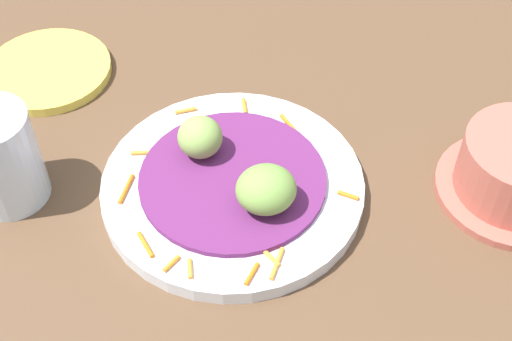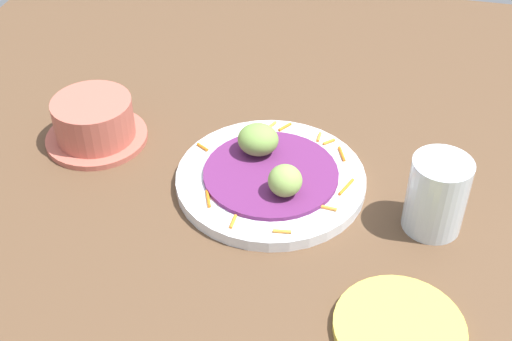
# 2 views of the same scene
# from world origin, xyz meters

# --- Properties ---
(table_surface) EXTENTS (1.10, 1.10, 0.02)m
(table_surface) POSITION_xyz_m (0.00, 0.00, 0.01)
(table_surface) COLOR brown
(table_surface) RESTS_ON ground
(main_plate) EXTENTS (0.24, 0.24, 0.02)m
(main_plate) POSITION_xyz_m (-0.03, 0.05, 0.03)
(main_plate) COLOR silver
(main_plate) RESTS_ON table_surface
(cabbage_bed) EXTENTS (0.17, 0.17, 0.01)m
(cabbage_bed) POSITION_xyz_m (-0.03, 0.05, 0.04)
(cabbage_bed) COLOR #60235B
(cabbage_bed) RESTS_ON main_plate
(carrot_garnish) EXTENTS (0.21, 0.22, 0.00)m
(carrot_garnish) POSITION_xyz_m (-0.05, 0.03, 0.04)
(carrot_garnish) COLOR orange
(carrot_garnish) RESTS_ON main_plate
(guac_scoop_left) EXTENTS (0.05, 0.05, 0.04)m
(guac_scoop_left) POSITION_xyz_m (-0.01, 0.01, 0.06)
(guac_scoop_left) COLOR #759E47
(guac_scoop_left) RESTS_ON cabbage_bed
(guac_scoop_center) EXTENTS (0.05, 0.05, 0.04)m
(guac_scoop_center) POSITION_xyz_m (-0.06, 0.08, 0.06)
(guac_scoop_center) COLOR #84A851
(guac_scoop_center) RESTS_ON cabbage_bed
(side_plate_small) EXTENTS (0.13, 0.13, 0.01)m
(side_plate_small) POSITION_xyz_m (-0.21, 0.24, 0.03)
(side_plate_small) COLOR #E0CC4C
(side_plate_small) RESTS_ON table_surface
(terracotta_bowl) EXTENTS (0.14, 0.14, 0.06)m
(terracotta_bowl) POSITION_xyz_m (0.22, 0.01, 0.05)
(terracotta_bowl) COLOR #B75B4C
(terracotta_bowl) RESTS_ON table_surface
(water_glass) EXTENTS (0.07, 0.07, 0.09)m
(water_glass) POSITION_xyz_m (-0.23, 0.08, 0.07)
(water_glass) COLOR silver
(water_glass) RESTS_ON table_surface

